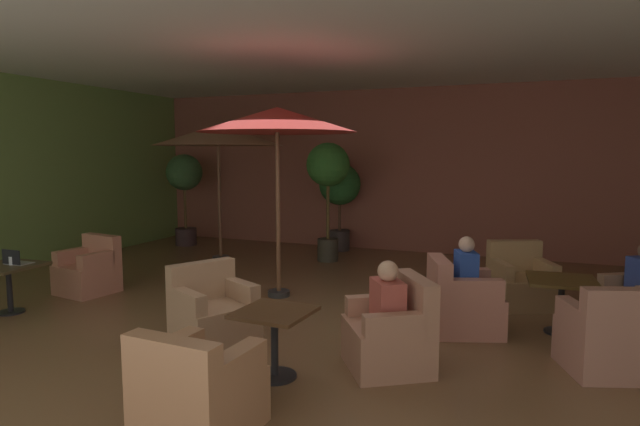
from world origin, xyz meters
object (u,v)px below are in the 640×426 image
Objects in this scene: armchair_front_right_south at (462,304)px; patron_blue_shirt at (388,297)px; potted_tree_mid_right at (328,174)px; armchair_mid_center_south at (197,393)px; armchair_front_right_east at (520,283)px; armchair_front_right_west at (611,340)px; potted_tree_mid_left at (184,181)px; armchair_mid_center_east at (213,315)px; potted_tree_left_corner at (340,190)px; patron_with_friend at (466,269)px; cafe_table_front_left at (8,274)px; patio_umbrella_tall_red at (218,136)px; open_laptop at (15,260)px; cafe_table_front_right at (561,290)px; iced_drink_cup at (12,261)px; cafe_table_mid_center at (274,329)px; armchair_front_left_north at (89,272)px; patio_umbrella_center_beige at (277,121)px; armchair_mid_center_north at (391,335)px.

patron_blue_shirt is (-0.53, -1.34, 0.37)m from armchair_front_right_south.
potted_tree_mid_right is at bearing 117.56° from patron_blue_shirt.
armchair_front_right_east is at bearing 64.90° from armchair_mid_center_south.
armchair_front_right_west is 0.47× the size of potted_tree_mid_left.
armchair_front_right_east is 1.05× the size of armchair_front_right_south.
potted_tree_left_corner is at bearing 96.43° from armchair_mid_center_east.
patron_with_friend is (-1.42, 0.69, 0.42)m from armchair_front_right_west.
patio_umbrella_tall_red is at bearing 80.77° from cafe_table_front_left.
armchair_mid_center_south is 3.46m from patron_with_friend.
patio_umbrella_tall_red is (-2.45, 3.96, 2.07)m from armchair_mid_center_east.
potted_tree_mid_left is (-4.10, 5.12, 1.11)m from armchair_mid_center_east.
potted_tree_mid_left reaches higher than open_laptop.
cafe_table_front_right is 2.53× the size of open_laptop.
armchair_front_right_east is 4.19m from potted_tree_mid_right.
potted_tree_left_corner reaches higher than iced_drink_cup.
cafe_table_front_right is 8.34m from potted_tree_mid_left.
potted_tree_left_corner is 6.30m from iced_drink_cup.
cafe_table_mid_center is at bearing -26.76° from armchair_mid_center_east.
armchair_front_left_north is at bearing -176.82° from patron_with_friend.
open_laptop is (-0.11, -1.10, 0.37)m from armchair_front_left_north.
potted_tree_mid_right is 5.26m from patron_blue_shirt.
open_laptop is at bearing 157.18° from armchair_mid_center_south.
patio_umbrella_center_beige is (2.87, 2.05, 2.01)m from cafe_table_front_left.
patio_umbrella_tall_red is at bearing 152.92° from patron_with_friend.
patio_umbrella_center_beige reaches higher than armchair_mid_center_south.
cafe_table_front_left is at bearing -165.29° from patron_with_friend.
patron_with_friend reaches higher than open_laptop.
armchair_front_right_west is at bearing 10.98° from armchair_mid_center_east.
armchair_mid_center_south is 1.34× the size of patron_blue_shirt.
armchair_front_left_north is 3.14m from armchair_mid_center_east.
open_laptop is (0.06, 0.06, 0.18)m from cafe_table_front_left.
cafe_table_front_left is 6.79m from armchair_front_right_east.
armchair_front_right_west is at bearing -17.20° from patio_umbrella_center_beige.
patron_with_friend is at bearing 20.25° from armchair_front_right_south.
patio_umbrella_tall_red is (-5.49, 1.09, 2.09)m from armchair_front_right_east.
patron_blue_shirt is at bearing -146.89° from armchair_mid_center_north.
potted_tree_mid_left is 3.35× the size of patron_blue_shirt.
armchair_front_right_south is 0.43× the size of potted_tree_mid_right.
patio_umbrella_center_beige is 4.06× the size of patron_with_friend.
armchair_front_right_east is 3.95m from cafe_table_mid_center.
patron_with_friend reaches higher than armchair_mid_center_east.
armchair_front_right_south is (5.36, 0.29, 0.02)m from armchair_front_left_north.
armchair_front_right_south is at bearing -12.67° from patio_umbrella_center_beige.
armchair_mid_center_north reaches higher than armchair_mid_center_east.
armchair_front_right_east is at bearing 68.29° from patron_with_friend.
armchair_front_left_north is 2.69× the size of open_laptop.
armchair_mid_center_east is 3.05m from open_laptop.
iced_drink_cup is (0.05, 0.02, 0.18)m from cafe_table_front_left.
armchair_front_right_west reaches higher than cafe_table_mid_center.
potted_tree_mid_left is at bearing 172.98° from potted_tree_mid_right.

